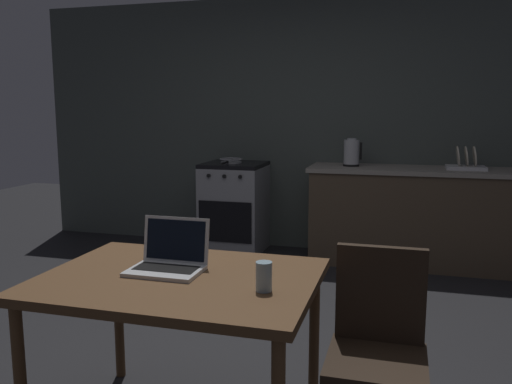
# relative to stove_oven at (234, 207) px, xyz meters

# --- Properties ---
(ground_plane) EXTENTS (12.00, 12.00, 0.00)m
(ground_plane) POSITION_rel_stove_oven_xyz_m (0.61, -2.26, -0.46)
(ground_plane) COLOR black
(back_wall) EXTENTS (6.40, 0.10, 2.58)m
(back_wall) POSITION_rel_stove_oven_xyz_m (0.91, 0.35, 0.83)
(back_wall) COLOR #454D48
(back_wall) RESTS_ON ground_plane
(kitchen_counter) EXTENTS (2.16, 0.64, 0.92)m
(kitchen_counter) POSITION_rel_stove_oven_xyz_m (1.87, 0.00, 0.00)
(kitchen_counter) COLOR #4C3D2D
(kitchen_counter) RESTS_ON ground_plane
(stove_oven) EXTENTS (0.60, 0.62, 0.92)m
(stove_oven) POSITION_rel_stove_oven_xyz_m (0.00, 0.00, 0.00)
(stove_oven) COLOR gray
(stove_oven) RESTS_ON ground_plane
(dining_table) EXTENTS (1.19, 0.89, 0.74)m
(dining_table) POSITION_rel_stove_oven_xyz_m (0.73, -3.03, 0.21)
(dining_table) COLOR brown
(dining_table) RESTS_ON ground_plane
(chair) EXTENTS (0.40, 0.40, 0.88)m
(chair) POSITION_rel_stove_oven_xyz_m (1.58, -2.94, 0.05)
(chair) COLOR #2D2116
(chair) RESTS_ON ground_plane
(laptop) EXTENTS (0.32, 0.26, 0.23)m
(laptop) POSITION_rel_stove_oven_xyz_m (0.66, -2.97, 0.33)
(laptop) COLOR silver
(laptop) RESTS_ON dining_table
(electric_kettle) EXTENTS (0.17, 0.15, 0.27)m
(electric_kettle) POSITION_rel_stove_oven_xyz_m (1.17, 0.00, 0.59)
(electric_kettle) COLOR black
(electric_kettle) RESTS_ON kitchen_counter
(frying_pan) EXTENTS (0.23, 0.40, 0.05)m
(frying_pan) POSITION_rel_stove_oven_xyz_m (-0.03, -0.03, 0.48)
(frying_pan) COLOR gray
(frying_pan) RESTS_ON stove_oven
(drinking_glass) EXTENTS (0.07, 0.07, 0.12)m
(drinking_glass) POSITION_rel_stove_oven_xyz_m (1.14, -3.12, 0.34)
(drinking_glass) COLOR #99B7C6
(drinking_glass) RESTS_ON dining_table
(dish_rack) EXTENTS (0.34, 0.26, 0.21)m
(dish_rack) POSITION_rel_stove_oven_xyz_m (2.20, 0.00, 0.51)
(dish_rack) COLOR silver
(dish_rack) RESTS_ON kitchen_counter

